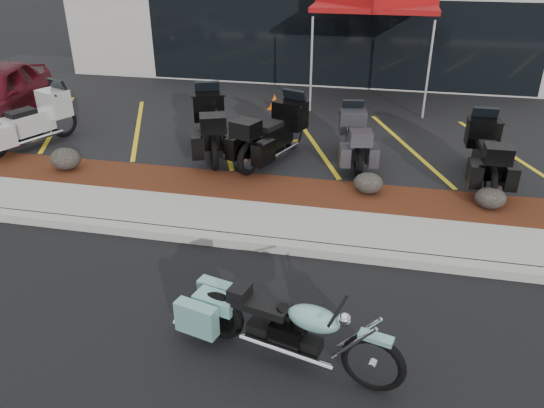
% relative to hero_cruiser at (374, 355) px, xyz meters
% --- Properties ---
extents(ground, '(90.00, 90.00, 0.00)m').
position_rel_hero_cruiser_xyz_m(ground, '(-1.71, 1.71, -0.48)').
color(ground, black).
rests_on(ground, ground).
extents(curb, '(24.00, 0.25, 0.15)m').
position_rel_hero_cruiser_xyz_m(curb, '(-1.71, 2.61, -0.40)').
color(curb, gray).
rests_on(curb, ground).
extents(sidewalk, '(24.00, 1.20, 0.15)m').
position_rel_hero_cruiser_xyz_m(sidewalk, '(-1.71, 3.31, -0.40)').
color(sidewalk, gray).
rests_on(sidewalk, ground).
extents(mulch_bed, '(24.00, 1.20, 0.16)m').
position_rel_hero_cruiser_xyz_m(mulch_bed, '(-1.71, 4.51, -0.40)').
color(mulch_bed, '#33160B').
rests_on(mulch_bed, ground).
extents(upper_lot, '(26.00, 9.60, 0.15)m').
position_rel_hero_cruiser_xyz_m(upper_lot, '(-1.71, 9.91, -0.40)').
color(upper_lot, black).
rests_on(upper_lot, ground).
extents(dealership_building, '(18.00, 8.16, 4.00)m').
position_rel_hero_cruiser_xyz_m(dealership_building, '(-1.71, 16.18, 1.53)').
color(dealership_building, '#ABA49A').
rests_on(dealership_building, ground).
extents(boulder_left, '(0.63, 0.52, 0.45)m').
position_rel_hero_cruiser_xyz_m(boulder_left, '(-6.39, 4.54, -0.10)').
color(boulder_left, black).
rests_on(boulder_left, mulch_bed).
extents(boulder_mid, '(0.55, 0.45, 0.39)m').
position_rel_hero_cruiser_xyz_m(boulder_mid, '(-0.28, 4.69, -0.13)').
color(boulder_mid, black).
rests_on(boulder_mid, mulch_bed).
extents(boulder_right, '(0.53, 0.44, 0.38)m').
position_rel_hero_cruiser_xyz_m(boulder_right, '(1.84, 4.52, -0.13)').
color(boulder_right, black).
rests_on(boulder_right, mulch_bed).
extents(hero_cruiser, '(2.81, 1.34, 0.96)m').
position_rel_hero_cruiser_xyz_m(hero_cruiser, '(0.00, 0.00, 0.00)').
color(hero_cruiser, '#6DA99F').
rests_on(hero_cruiser, ground).
extents(touring_white, '(1.78, 2.55, 1.39)m').
position_rel_hero_cruiser_xyz_m(touring_white, '(-7.51, 6.33, 0.36)').
color(touring_white, beige).
rests_on(touring_white, upper_lot).
extents(touring_black_front, '(1.74, 2.58, 1.40)m').
position_rel_hero_cruiser_xyz_m(touring_black_front, '(-4.05, 6.80, 0.37)').
color(touring_black_front, black).
rests_on(touring_black_front, upper_lot).
extents(touring_black_mid, '(1.68, 2.50, 1.36)m').
position_rel_hero_cruiser_xyz_m(touring_black_mid, '(-2.05, 6.65, 0.35)').
color(touring_black_mid, black).
rests_on(touring_black_mid, upper_lot).
extents(touring_grey, '(1.11, 2.11, 1.16)m').
position_rel_hero_cruiser_xyz_m(touring_grey, '(-0.78, 6.83, 0.25)').
color(touring_grey, '#302F35').
rests_on(touring_grey, upper_lot).
extents(touring_black_rear, '(0.87, 2.21, 1.28)m').
position_rel_hero_cruiser_xyz_m(touring_black_rear, '(1.85, 6.44, 0.31)').
color(touring_black_rear, black).
rests_on(touring_black_rear, upper_lot).
extents(traffic_cone, '(0.39, 0.39, 0.40)m').
position_rel_hero_cruiser_xyz_m(traffic_cone, '(-3.09, 9.60, -0.13)').
color(traffic_cone, '#D95007').
rests_on(traffic_cone, upper_lot).
extents(popup_canopy, '(4.07, 4.07, 2.99)m').
position_rel_hero_cruiser_xyz_m(popup_canopy, '(-0.60, 11.12, 2.39)').
color(popup_canopy, silver).
rests_on(popup_canopy, upper_lot).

